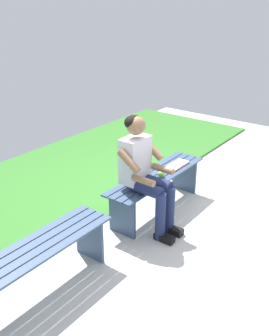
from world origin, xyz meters
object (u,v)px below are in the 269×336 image
Objects in this scene: apple at (161,174)px; book_open at (176,166)px; bench_far at (36,260)px; person_seated at (144,170)px; bench_near at (157,184)px.

apple reaches higher than book_open.
apple reaches higher than bench_far.
bench_far is 1.19× the size of person_seated.
book_open is (-0.73, -0.05, -0.22)m from person_seated.
bench_near is 0.55m from person_seated.
bench_far is 19.93× the size of apple.
bench_near is at bearing -9.67° from book_open.
bench_far is 3.71× the size of book_open.
bench_far is at bearing 0.00° from bench_near.
bench_near is at bearing -114.46° from apple.
person_seated is 0.76m from book_open.
bench_far is (1.81, 0.00, -0.00)m from bench_near.
person_seated is 16.68× the size of apple.
person_seated is at bearing 14.38° from bench_near.
book_open is (-0.33, 0.06, 0.13)m from bench_near.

